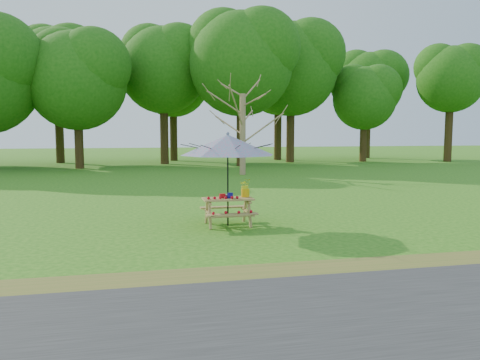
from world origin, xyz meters
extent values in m
plane|color=#256914|center=(0.00, 0.00, 0.00)|extent=(120.00, 120.00, 0.00)
cube|color=olive|center=(0.00, -2.80, 0.00)|extent=(120.00, 1.20, 0.01)
cylinder|color=#977352|center=(6.83, 14.45, 2.13)|extent=(0.35, 0.35, 4.26)
cube|color=#A07D48|center=(3.49, 1.22, 0.65)|extent=(1.20, 0.62, 0.04)
cube|color=#A07D48|center=(3.49, 0.67, 0.36)|extent=(1.20, 0.22, 0.04)
cube|color=#A07D48|center=(3.49, 1.77, 0.36)|extent=(1.20, 0.22, 0.04)
cylinder|color=black|center=(3.49, 1.22, 1.12)|extent=(0.04, 0.04, 2.25)
cone|color=#1FA3B1|center=(3.49, 1.22, 1.95)|extent=(2.39, 2.39, 0.49)
sphere|color=#1FA3B1|center=(3.49, 1.22, 2.22)|extent=(0.08, 0.08, 0.08)
cube|color=red|center=(3.37, 1.27, 0.72)|extent=(0.14, 0.12, 0.10)
cylinder|color=#121297|center=(3.55, 1.18, 0.74)|extent=(0.13, 0.13, 0.13)
cube|color=beige|center=(3.45, 1.37, 0.71)|extent=(0.13, 0.13, 0.07)
cylinder|color=#EFB40C|center=(3.95, 1.32, 0.77)|extent=(0.20, 0.20, 0.20)
imported|color=#F7FA27|center=(3.95, 1.32, 0.97)|extent=(0.30, 0.27, 0.31)
camera|label=1|loc=(1.39, -9.76, 2.25)|focal=35.00mm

